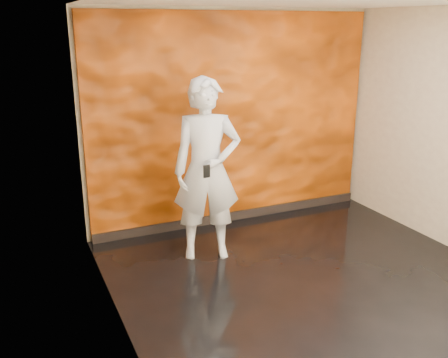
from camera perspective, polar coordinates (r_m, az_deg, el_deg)
room at (r=4.92m, az=11.03°, el=2.93°), size 4.02×4.02×2.81m
feature_wall at (r=6.58m, az=1.22°, el=6.68°), size 3.90×0.06×2.75m
baseboard at (r=6.91m, az=1.29°, el=-4.19°), size 3.90×0.04×0.12m
man at (r=5.57m, az=-1.96°, el=1.03°), size 0.87×0.70×2.06m
phone at (r=5.24m, az=-2.00°, el=0.89°), size 0.08×0.02×0.14m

